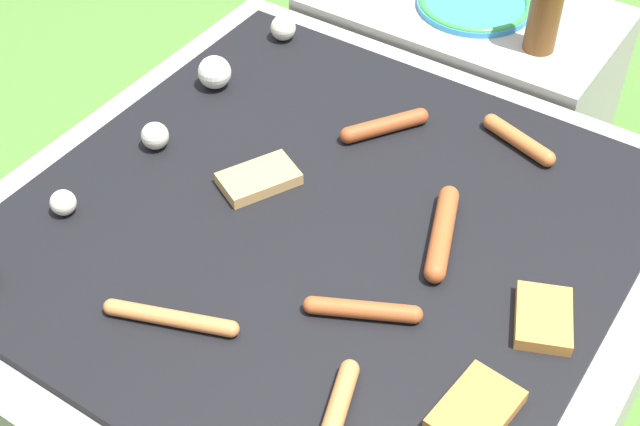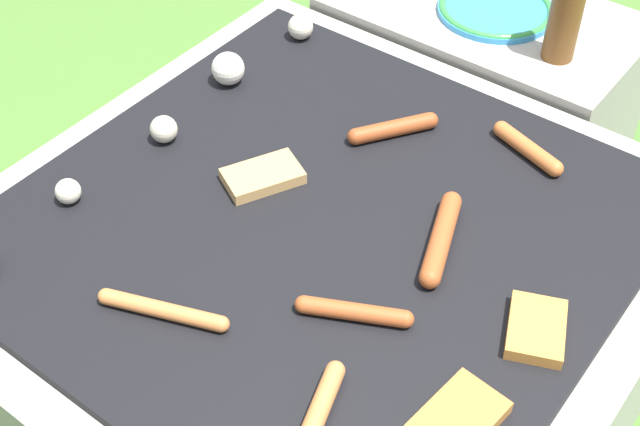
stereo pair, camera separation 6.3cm
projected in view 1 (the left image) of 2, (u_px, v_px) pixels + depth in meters
The scene contains 14 objects.
ground_plane at pixel (320, 375), 1.63m from camera, with size 14.00×14.00×0.00m, color #47702D.
grill at pixel (320, 306), 1.49m from camera, with size 1.00×1.00×0.39m.
side_ledge at pixel (455, 83), 1.95m from camera, with size 0.36×0.63×0.39m.
sausage_back_left at pixel (171, 318), 1.21m from camera, with size 0.08×0.18×0.02m.
sausage_mid_right at pixel (442, 233), 1.32m from camera, with size 0.18×0.09×0.03m.
sausage_front_right at pixel (385, 126), 1.50m from camera, with size 0.14×0.10×0.03m.
sausage_front_center at pixel (519, 140), 1.48m from camera, with size 0.06×0.15×0.03m.
sausage_front_left at pixel (333, 423), 1.09m from camera, with size 0.18×0.08×0.03m.
sausage_back_right at pixel (363, 310), 1.22m from camera, with size 0.09×0.15×0.03m.
bread_slice_right at pixel (259, 179), 1.41m from camera, with size 0.14×0.12×0.02m.
bread_slice_left at pixel (476, 410), 1.10m from camera, with size 0.13×0.09×0.02m.
bread_slice_center at pixel (544, 318), 1.21m from camera, with size 0.13×0.11×0.02m.
mushroom_row at pixel (157, 126), 1.48m from camera, with size 0.81×0.08×0.06m.
plate_colorful at pixel (475, 3), 1.80m from camera, with size 0.23×0.23×0.02m.
Camera 1 is at (-0.80, -0.53, 1.34)m, focal length 50.00 mm.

